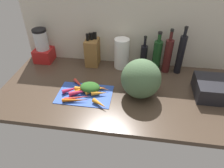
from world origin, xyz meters
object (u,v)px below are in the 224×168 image
carrot_4 (98,87)px  carrot_8 (99,93)px  carrot_0 (81,92)px  carrot_1 (100,104)px  cutting_board (85,94)px  carrot_3 (97,87)px  bottle_2 (168,56)px  carrot_7 (84,89)px  carrot_5 (73,89)px  dish_rack (217,89)px  bottle_3 (181,54)px  carrot_2 (96,90)px  carrot_9 (75,100)px  paper_towel_roll (122,53)px  carrot_6 (80,84)px  winter_squash (141,79)px  bottle_1 (157,55)px  carrot_11 (77,98)px  blender_appliance (43,48)px  knife_block (92,52)px  bottle_0 (144,56)px  carrot_10 (85,89)px

carrot_4 → carrot_8: (2.04, -6.68, 0.38)cm
carrot_0 → carrot_1: (14.97, -9.57, -0.14)cm
cutting_board → carrot_3: size_ratio=2.67×
bottle_2 → carrot_7: bearing=-149.0°
carrot_5 → bottle_2: bearing=29.3°
dish_rack → bottle_3: bearing=131.1°
carrot_1 → carrot_2: bearing=111.5°
dish_rack → carrot_8: bearing=-171.0°
carrot_9 → paper_towel_roll: paper_towel_roll is taller
carrot_3 → paper_towel_roll: paper_towel_roll is taller
carrot_4 → carrot_6: size_ratio=1.26×
winter_squash → dish_rack: size_ratio=0.96×
paper_towel_roll → carrot_1: bearing=-99.1°
bottle_2 → bottle_1: bearing=167.7°
carrot_11 → winter_squash: winter_squash is taller
winter_squash → carrot_7: bearing=-177.6°
paper_towel_roll → carrot_2: bearing=-110.4°
cutting_board → carrot_2: bearing=27.2°
carrot_3 → carrot_8: (3.28, -6.95, 0.50)cm
carrot_7 → bottle_3: size_ratio=0.48×
carrot_5 → blender_appliance: bearing=133.5°
carrot_6 → winter_squash: winter_squash is taller
carrot_5 → carrot_7: (7.23, 1.77, -0.35)cm
knife_block → bottle_1: 51.04cm
carrot_5 → bottle_3: bottle_3 is taller
carrot_2 → carrot_11: bearing=-136.6°
carrot_1 → bottle_0: size_ratio=0.42×
carrot_7 → carrot_11: (-1.56, -9.74, 0.05)cm
carrot_3 → carrot_4: size_ratio=0.79×
carrot_0 → carrot_4: 12.82cm
carrot_3 → winter_squash: (29.86, -1.88, 11.36)cm
carrot_11 → knife_block: 47.63cm
carrot_9 → bottle_1: bottle_1 is taller
winter_squash → carrot_10: bearing=-177.2°
carrot_10 → carrot_11: size_ratio=0.87×
bottle_3 → carrot_3: bearing=-152.0°
carrot_1 → carrot_8: 10.48cm
carrot_11 → carrot_0: bearing=83.1°
carrot_6 → carrot_9: bearing=-84.3°
carrot_5 → carrot_9: size_ratio=0.87×
cutting_board → blender_appliance: size_ratio=1.31×
carrot_11 → winter_squash: size_ratio=0.64×
carrot_11 → paper_towel_roll: 52.38cm
cutting_board → knife_block: size_ratio=1.36×
blender_appliance → paper_towel_roll: blender_appliance is taller
carrot_7 → paper_towel_roll: paper_towel_roll is taller
carrot_2 → bottle_2: size_ratio=0.45×
carrot_0 → carrot_4: carrot_0 is taller
carrot_7 → carrot_11: same height
knife_block → blender_appliance: bearing=-179.1°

